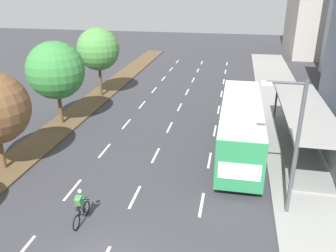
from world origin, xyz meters
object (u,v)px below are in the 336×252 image
object	(u,v)px
median_tree_fourth	(98,49)
streetlight	(293,141)
bus_shelter	(307,124)
cyclist	(81,208)
bus	(240,123)
median_tree_third	(56,70)

from	to	relation	value
median_tree_fourth	streetlight	distance (m)	22.31
bus_shelter	streetlight	xyz separation A→B (m)	(-2.11, -7.41, 2.02)
bus_shelter	streetlight	distance (m)	7.97
cyclist	median_tree_fourth	world-z (taller)	median_tree_fourth
cyclist	median_tree_fourth	bearing A→B (deg)	108.58
bus_shelter	bus	size ratio (longest dim) A/B	1.03
cyclist	streetlight	size ratio (longest dim) A/B	0.28
bus_shelter	streetlight	world-z (taller)	streetlight
cyclist	streetlight	distance (m)	10.09
bus_shelter	cyclist	bearing A→B (deg)	-138.97
median_tree_fourth	bus	bearing A→B (deg)	-36.01
median_tree_fourth	streetlight	world-z (taller)	streetlight
cyclist	median_tree_fourth	size ratio (longest dim) A/B	0.28
bus	median_tree_third	world-z (taller)	median_tree_third
cyclist	median_tree_third	xyz separation A→B (m)	(-6.66, 11.13, 3.51)
bus	median_tree_fourth	distance (m)	16.67
median_tree_fourth	streetlight	bearing A→B (deg)	-45.98
bus	median_tree_fourth	world-z (taller)	median_tree_fourth
bus	cyclist	size ratio (longest dim) A/B	6.20
cyclist	median_tree_third	world-z (taller)	median_tree_third
cyclist	streetlight	world-z (taller)	streetlight
bus_shelter	median_tree_third	size ratio (longest dim) A/B	1.83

